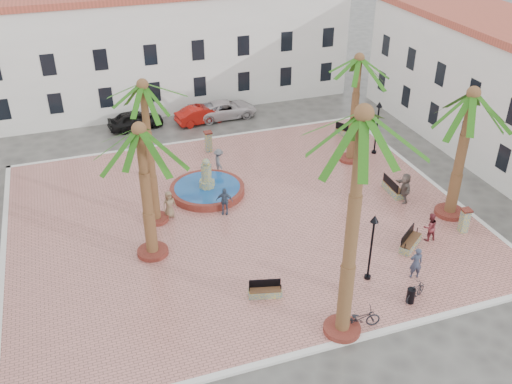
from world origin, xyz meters
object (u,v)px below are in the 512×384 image
Objects in this scene: palm_sw at (141,146)px; pedestrian_east at (405,188)px; litter_bin at (411,296)px; bollard_n at (208,141)px; car_black at (136,120)px; palm_s at (361,140)px; pedestrian_fountain_a at (169,204)px; cyclist_b at (430,227)px; palm_e at (470,109)px; bollard_e at (465,220)px; pedestrian_fountain_b at (224,201)px; lamppost_s at (373,236)px; car_white at (226,109)px; bench_e at (393,189)px; cyclist_a at (416,263)px; palm_ne at (358,71)px; palm_nw at (144,100)px; bicycle_a at (360,318)px; bench_se at (410,243)px; bench_ne at (347,133)px; car_silver at (215,111)px; bench_s at (265,292)px; fountain at (207,188)px; pedestrian_north at (219,161)px; bollard_se at (346,278)px; lamppost_e at (378,119)px; car_red at (202,114)px; bicycle_b at (416,292)px.

palm_sw is 16.31m from pedestrian_east.
litter_bin is 0.40× the size of pedestrian_east.
bollard_n reaches higher than car_black.
palm_s reaches higher than pedestrian_fountain_a.
cyclist_b is 14.65m from pedestrian_fountain_a.
palm_s reaches higher than palm_e.
pedestrian_fountain_b reaches higher than bollard_e.
lamppost_s is 0.75× the size of car_white.
car_white is (-6.33, 15.32, 0.26)m from bench_e.
cyclist_a is (-3.32, -7.62, 0.59)m from bench_e.
palm_ne is (-2.33, 8.16, -0.19)m from palm_e.
palm_nw is 17.29m from car_white.
bicycle_a is at bearing -50.68° from pedestrian_fountain_b.
bench_ne is (3.27, 13.83, 0.01)m from bench_se.
palm_nw reaches higher than bench_se.
palm_sw is 1.79× the size of car_silver.
palm_s is at bearing 121.74° from bench_ne.
pedestrian_fountain_a is 14.10m from pedestrian_east.
lamppost_s is 2.55× the size of bollard_e.
cyclist_a is at bearing -154.75° from bench_se.
lamppost_s is at bearing -76.91° from bollard_n.
palm_ne reaches higher than bench_s.
fountain is at bearing 151.34° from palm_e.
litter_bin is 16.02m from pedestrian_north.
lamppost_s reaches higher than fountain.
bench_s is 1.14× the size of bollard_e.
bollard_se is 9.29m from pedestrian_fountain_b.
bench_e is at bearing 51.37° from lamppost_s.
bicycle_a is at bearing -32.39° from pedestrian_east.
palm_ne is at bearing 125.23° from bench_ne.
pedestrian_fountain_b reaches higher than bench_se.
bench_s is at bearing -132.25° from palm_ne.
car_white is at bearing -67.64° from cyclist_a.
bollard_se is 0.82× the size of pedestrian_north.
lamppost_e is 13.62m from car_silver.
pedestrian_east is 18.07m from car_silver.
lamppost_e is 11.91m from bollard_n.
palm_sw is 1.95× the size of lamppost_e.
car_silver is (1.27, 0.55, -0.08)m from car_red.
palm_e is at bearing -153.69° from car_silver.
bicycle_a is at bearing 172.98° from car_red.
bench_se is at bearing -18.57° from pedestrian_east.
pedestrian_north is (1.29, 12.56, 0.63)m from bench_s.
cyclist_b reaches higher than bicycle_a.
palm_e is at bearing -6.10° from palm_sw.
pedestrian_north is (4.99, 4.31, -6.50)m from palm_nw.
lamppost_e is 2.62× the size of bicycle_b.
car_black is at bearing 90.16° from car_silver.
cyclist_b reaches higher than car_silver.
fountain reaches higher than car_white.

